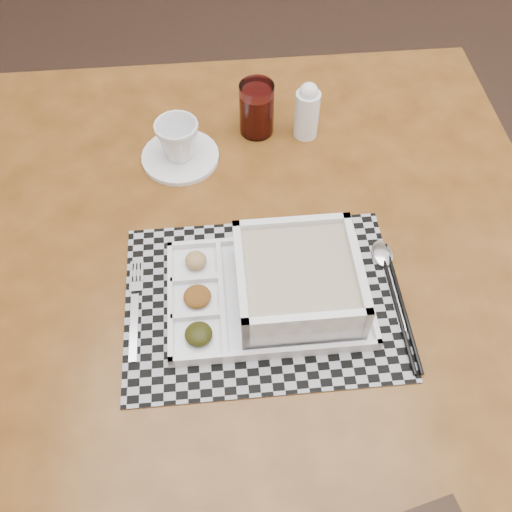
# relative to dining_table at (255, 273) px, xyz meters

# --- Properties ---
(floor) EXTENTS (5.00, 5.00, 0.00)m
(floor) POSITION_rel_dining_table_xyz_m (0.62, 0.08, -0.72)
(floor) COLOR #312118
(floor) RESTS_ON ground
(dining_table) EXTENTS (1.11, 1.11, 0.80)m
(dining_table) POSITION_rel_dining_table_xyz_m (0.00, 0.00, 0.00)
(dining_table) COLOR #4C2A0D
(dining_table) RESTS_ON ground
(placemat) EXTENTS (0.45, 0.35, 0.00)m
(placemat) POSITION_rel_dining_table_xyz_m (0.01, -0.11, 0.08)
(placemat) COLOR #9B9BA2
(placemat) RESTS_ON dining_table
(serving_tray) EXTENTS (0.33, 0.23, 0.09)m
(serving_tray) POSITION_rel_dining_table_xyz_m (0.05, -0.11, 0.12)
(serving_tray) COLOR white
(serving_tray) RESTS_ON placemat
(fork) EXTENTS (0.03, 0.19, 0.00)m
(fork) POSITION_rel_dining_table_xyz_m (-0.20, -0.11, 0.09)
(fork) COLOR silver
(fork) RESTS_ON placemat
(spoon) EXTENTS (0.04, 0.18, 0.01)m
(spoon) POSITION_rel_dining_table_xyz_m (0.22, -0.04, 0.09)
(spoon) COLOR silver
(spoon) RESTS_ON placemat
(chopsticks) EXTENTS (0.03, 0.24, 0.01)m
(chopsticks) POSITION_rel_dining_table_xyz_m (0.22, -0.13, 0.09)
(chopsticks) COLOR black
(chopsticks) RESTS_ON placemat
(saucer) EXTENTS (0.15, 0.15, 0.01)m
(saucer) POSITION_rel_dining_table_xyz_m (-0.14, 0.22, 0.09)
(saucer) COLOR white
(saucer) RESTS_ON dining_table
(cup) EXTENTS (0.09, 0.09, 0.08)m
(cup) POSITION_rel_dining_table_xyz_m (-0.14, 0.22, 0.13)
(cup) COLOR white
(cup) RESTS_ON saucer
(juice_glass) EXTENTS (0.07, 0.07, 0.11)m
(juice_glass) POSITION_rel_dining_table_xyz_m (0.02, 0.29, 0.13)
(juice_glass) COLOR white
(juice_glass) RESTS_ON dining_table
(creamer_bottle) EXTENTS (0.05, 0.05, 0.12)m
(creamer_bottle) POSITION_rel_dining_table_xyz_m (0.11, 0.28, 0.14)
(creamer_bottle) COLOR white
(creamer_bottle) RESTS_ON dining_table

